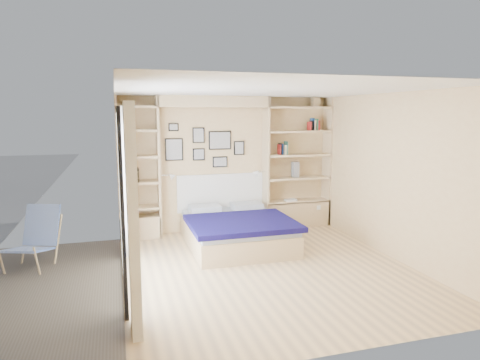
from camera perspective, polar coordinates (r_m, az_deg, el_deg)
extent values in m
plane|color=#E3BE82|center=(6.24, 3.70, -11.70)|extent=(4.50, 4.50, 0.00)
plane|color=#DABB83|center=(8.05, -1.68, 2.14)|extent=(4.00, 0.00, 4.00)
plane|color=#DABB83|center=(3.92, 15.21, -5.26)|extent=(4.00, 0.00, 4.00)
plane|color=#DABB83|center=(5.56, -15.92, -1.19)|extent=(0.00, 4.50, 4.50)
plane|color=#DABB83|center=(6.86, 19.72, 0.47)|extent=(0.00, 4.50, 4.50)
plane|color=white|center=(5.85, 3.95, 11.89)|extent=(4.50, 4.50, 0.00)
cube|color=tan|center=(7.65, -10.81, 1.64)|extent=(0.04, 0.35, 2.50)
cube|color=tan|center=(8.09, 3.45, 2.16)|extent=(0.04, 0.35, 2.50)
cube|color=tan|center=(7.75, -3.57, 10.39)|extent=(2.00, 0.35, 0.20)
cube|color=tan|center=(8.60, 11.51, 2.39)|extent=(0.04, 0.35, 2.50)
cube|color=tan|center=(7.62, -15.91, 1.43)|extent=(0.04, 0.35, 2.50)
cube|color=tan|center=(8.50, 7.53, -4.43)|extent=(1.30, 0.35, 0.50)
cube|color=tan|center=(7.82, -13.15, -6.12)|extent=(0.70, 0.35, 0.40)
cube|color=black|center=(5.49, -16.03, 8.96)|extent=(0.04, 2.08, 0.06)
cube|color=black|center=(5.89, -15.11, -12.94)|extent=(0.04, 2.08, 0.06)
cube|color=black|center=(4.59, -15.35, -5.14)|extent=(0.04, 0.06, 2.20)
cube|color=black|center=(6.59, -15.68, -0.98)|extent=(0.04, 0.06, 2.20)
cube|color=silver|center=(5.59, -15.66, -2.49)|extent=(0.01, 2.00, 2.20)
cube|color=white|center=(4.31, -14.10, -5.32)|extent=(0.10, 0.45, 2.30)
cube|color=white|center=(6.86, -14.98, -0.15)|extent=(0.10, 0.45, 2.30)
cube|color=tan|center=(8.44, 7.56, -2.78)|extent=(1.30, 0.35, 0.04)
cube|color=tan|center=(8.36, 7.62, 0.25)|extent=(1.30, 0.35, 0.04)
cube|color=tan|center=(8.31, 7.69, 3.32)|extent=(1.30, 0.35, 0.04)
cube|color=tan|center=(8.28, 7.75, 6.42)|extent=(1.30, 0.35, 0.04)
cube|color=tan|center=(8.27, 7.81, 9.53)|extent=(1.30, 0.35, 0.04)
cube|color=tan|center=(7.74, -13.25, -3.61)|extent=(0.70, 0.35, 0.04)
cube|color=tan|center=(7.66, -13.36, -0.32)|extent=(0.70, 0.35, 0.04)
cube|color=tan|center=(7.60, -13.48, 3.03)|extent=(0.70, 0.35, 0.04)
cube|color=tan|center=(7.57, -13.60, 6.42)|extent=(0.70, 0.35, 0.04)
cube|color=tan|center=(7.57, -13.71, 9.44)|extent=(0.70, 0.35, 0.04)
cube|color=tan|center=(7.22, -0.52, -7.37)|extent=(1.57, 1.96, 0.34)
cube|color=#B0B6C0|center=(7.16, -0.52, -5.66)|extent=(1.53, 1.92, 0.10)
cube|color=#0D093B|center=(6.84, 0.24, -5.76)|extent=(1.67, 1.37, 0.08)
cube|color=#B0B6C0|center=(7.69, -4.73, -3.84)|extent=(0.54, 0.39, 0.12)
cube|color=#B0B6C0|center=(7.88, 0.88, -3.50)|extent=(0.54, 0.39, 0.12)
cube|color=white|center=(8.06, -2.51, -1.66)|extent=(1.67, 0.04, 0.70)
cube|color=black|center=(7.80, -8.78, 4.04)|extent=(0.32, 0.02, 0.40)
cube|color=gray|center=(7.79, -8.77, 4.04)|extent=(0.28, 0.01, 0.36)
cube|color=black|center=(7.86, -5.56, 5.97)|extent=(0.22, 0.02, 0.28)
cube|color=gray|center=(7.85, -5.54, 5.96)|extent=(0.18, 0.01, 0.24)
cube|color=black|center=(7.88, -5.52, 3.42)|extent=(0.22, 0.02, 0.22)
cube|color=gray|center=(7.87, -5.50, 3.42)|extent=(0.18, 0.01, 0.18)
cube|color=black|center=(7.95, -2.70, 5.31)|extent=(0.42, 0.02, 0.34)
cube|color=gray|center=(7.94, -2.68, 5.30)|extent=(0.38, 0.01, 0.30)
cube|color=black|center=(7.98, -2.68, 2.44)|extent=(0.28, 0.02, 0.20)
cube|color=gray|center=(7.97, -2.66, 2.43)|extent=(0.24, 0.01, 0.16)
cube|color=black|center=(8.05, -0.12, 4.29)|extent=(0.20, 0.02, 0.26)
cube|color=gray|center=(8.04, -0.10, 4.29)|extent=(0.16, 0.01, 0.22)
cube|color=black|center=(7.78, -8.85, 6.98)|extent=(0.18, 0.02, 0.14)
cube|color=gray|center=(7.77, -8.84, 6.98)|extent=(0.14, 0.01, 0.10)
cylinder|color=silver|center=(7.61, -9.68, 0.64)|extent=(0.20, 0.02, 0.02)
cone|color=white|center=(7.62, -8.93, 0.53)|extent=(0.13, 0.12, 0.15)
cylinder|color=silver|center=(7.99, 2.67, 1.14)|extent=(0.20, 0.02, 0.02)
cone|color=white|center=(7.96, 1.99, 0.97)|extent=(0.13, 0.12, 0.15)
cube|color=#A51E1E|center=(8.15, 5.25, 4.06)|extent=(0.02, 0.15, 0.19)
cube|color=navy|center=(8.16, 5.52, 4.13)|extent=(0.03, 0.15, 0.21)
cube|color=black|center=(8.16, 5.39, 4.15)|extent=(0.03, 0.15, 0.21)
cube|color=#BFB28C|center=(8.19, 5.93, 4.04)|extent=(0.04, 0.15, 0.18)
cube|color=#245447|center=(8.20, 6.14, 4.29)|extent=(0.03, 0.15, 0.25)
cube|color=#A51E1E|center=(8.37, 9.21, 7.10)|extent=(0.02, 0.15, 0.16)
cube|color=navy|center=(8.39, 9.59, 7.34)|extent=(0.03, 0.15, 0.24)
cube|color=black|center=(8.39, 9.54, 7.18)|extent=(0.03, 0.15, 0.19)
cube|color=#BFB28C|center=(8.41, 9.79, 7.19)|extent=(0.04, 0.15, 0.19)
cube|color=#26593F|center=(8.43, 10.11, 7.29)|extent=(0.03, 0.15, 0.22)
cube|color=#A51E1E|center=(8.44, 10.28, 7.18)|extent=(0.03, 0.15, 0.19)
cube|color=navy|center=(7.64, -13.64, 0.55)|extent=(0.02, 0.15, 0.20)
cube|color=black|center=(7.64, -13.47, 0.69)|extent=(0.03, 0.15, 0.24)
cube|color=#BFB28C|center=(7.64, -13.48, 0.52)|extent=(0.03, 0.15, 0.19)
cube|color=tan|center=(8.42, 10.00, 10.11)|extent=(0.13, 0.13, 0.15)
cone|color=tan|center=(8.42, 10.02, 10.89)|extent=(0.20, 0.20, 0.08)
cube|color=slate|center=(8.32, 7.37, 1.39)|extent=(0.12, 0.12, 0.30)
cube|color=white|center=(8.33, 6.77, -2.68)|extent=(0.22, 0.16, 0.03)
cylinder|color=tan|center=(6.67, -29.24, -9.42)|extent=(0.08, 0.15, 0.44)
cylinder|color=tan|center=(6.43, -25.45, -9.81)|extent=(0.08, 0.15, 0.44)
cylinder|color=tan|center=(7.15, -26.70, -7.13)|extent=(0.15, 0.35, 0.72)
cylinder|color=tan|center=(6.92, -23.11, -7.39)|extent=(0.15, 0.35, 0.72)
cube|color=#2447A8|center=(6.71, -26.48, -8.32)|extent=(0.68, 0.74, 0.16)
cube|color=#2447A8|center=(7.00, -24.92, -5.42)|extent=(0.56, 0.39, 0.59)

